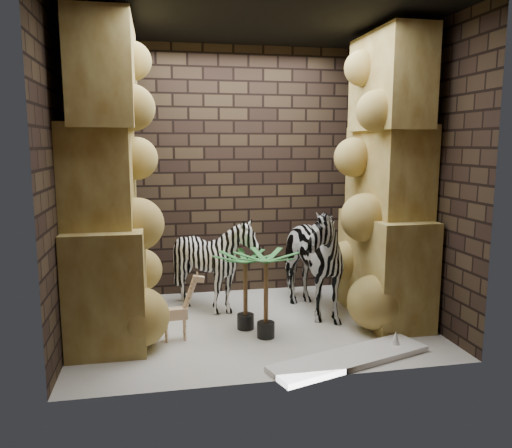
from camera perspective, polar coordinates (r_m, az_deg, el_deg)
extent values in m
plane|color=silver|center=(5.26, -0.32, -11.40)|extent=(3.50, 3.50, 0.00)
plane|color=black|center=(5.06, -0.35, 22.33)|extent=(3.50, 3.50, 0.00)
plane|color=black|center=(6.17, -2.51, 5.92)|extent=(3.50, 0.00, 3.50)
plane|color=black|center=(3.72, 3.26, 3.81)|extent=(3.50, 0.00, 3.50)
plane|color=black|center=(4.92, -20.84, 4.52)|extent=(0.00, 3.00, 3.00)
plane|color=black|center=(5.54, 17.83, 5.13)|extent=(0.00, 3.00, 3.00)
imported|color=white|center=(5.44, 5.52, -2.87)|extent=(0.87, 1.31, 1.44)
imported|color=white|center=(5.54, -4.79, -5.06)|extent=(0.89, 1.09, 0.98)
cube|color=white|center=(4.51, 10.64, -14.80)|extent=(1.53, 0.81, 0.05)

